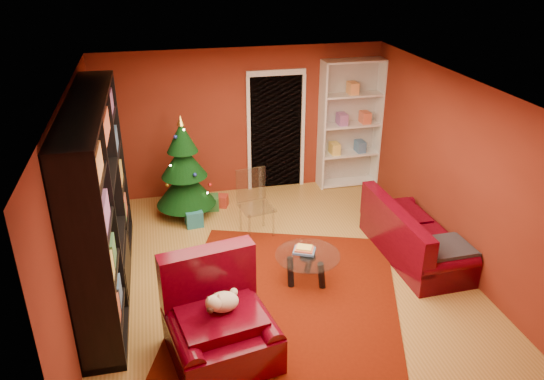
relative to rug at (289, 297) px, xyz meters
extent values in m
cube|color=olive|center=(0.02, 0.67, -0.03)|extent=(5.00, 5.50, 0.05)
cube|color=silver|center=(0.02, 0.67, 2.62)|extent=(5.00, 5.50, 0.05)
cube|color=maroon|center=(0.02, 3.44, 1.29)|extent=(5.00, 0.05, 2.60)
cube|color=maroon|center=(-2.51, 0.67, 1.29)|extent=(0.05, 5.50, 2.60)
cube|color=maroon|center=(2.54, 0.67, 1.29)|extent=(0.05, 5.50, 2.60)
cube|color=#5B1405|center=(0.00, 0.00, 0.00)|extent=(3.65, 3.93, 0.02)
cube|color=#1C6A75|center=(-1.02, 2.22, 0.13)|extent=(0.29, 0.29, 0.27)
cube|color=#215C28|center=(-0.68, 2.73, 0.12)|extent=(0.28, 0.28, 0.25)
cube|color=maroon|center=(-0.49, 2.80, 0.09)|extent=(0.27, 0.27, 0.21)
camera|label=1|loc=(-1.45, -5.44, 4.18)|focal=35.00mm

